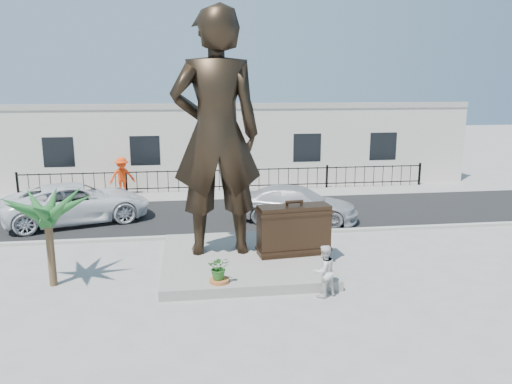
# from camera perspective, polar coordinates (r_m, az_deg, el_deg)

# --- Properties ---
(ground) EXTENTS (100.00, 100.00, 0.00)m
(ground) POSITION_cam_1_polar(r_m,az_deg,el_deg) (15.27, 1.04, -10.09)
(ground) COLOR #9E9991
(ground) RESTS_ON ground
(street) EXTENTS (40.00, 7.00, 0.01)m
(street) POSITION_cam_1_polar(r_m,az_deg,el_deg) (22.80, -2.05, -2.39)
(street) COLOR black
(street) RESTS_ON ground
(curb) EXTENTS (40.00, 0.25, 0.12)m
(curb) POSITION_cam_1_polar(r_m,az_deg,el_deg) (19.44, -1.00, -4.87)
(curb) COLOR #A5A399
(curb) RESTS_ON ground
(far_sidewalk) EXTENTS (40.00, 2.50, 0.02)m
(far_sidewalk) POSITION_cam_1_polar(r_m,az_deg,el_deg) (26.67, -2.92, -0.18)
(far_sidewalk) COLOR #9E9991
(far_sidewalk) RESTS_ON ground
(plinth) EXTENTS (5.20, 5.20, 0.30)m
(plinth) POSITION_cam_1_polar(r_m,az_deg,el_deg) (16.54, -1.49, -7.72)
(plinth) COLOR gray
(plinth) RESTS_ON ground
(fence) EXTENTS (22.00, 0.10, 1.20)m
(fence) POSITION_cam_1_polar(r_m,az_deg,el_deg) (27.32, -3.08, 1.39)
(fence) COLOR black
(fence) RESTS_ON ground
(building) EXTENTS (28.00, 7.00, 4.40)m
(building) POSITION_cam_1_polar(r_m,az_deg,el_deg) (31.21, -3.76, 5.75)
(building) COLOR silver
(building) RESTS_ON ground
(statue) EXTENTS (2.89, 1.93, 7.84)m
(statue) POSITION_cam_1_polar(r_m,az_deg,el_deg) (16.03, -4.57, 6.58)
(statue) COLOR black
(statue) RESTS_ON plinth
(suitcase) EXTENTS (2.40, 0.98, 1.65)m
(suitcase) POSITION_cam_1_polar(r_m,az_deg,el_deg) (16.39, 4.34, -4.35)
(suitcase) COLOR #2F1F14
(suitcase) RESTS_ON plinth
(tourist) EXTENTS (0.89, 0.80, 1.49)m
(tourist) POSITION_cam_1_polar(r_m,az_deg,el_deg) (14.08, 7.75, -8.95)
(tourist) COLOR white
(tourist) RESTS_ON ground
(car_white) EXTENTS (6.55, 4.49, 1.66)m
(car_white) POSITION_cam_1_polar(r_m,az_deg,el_deg) (22.46, -19.75, -1.16)
(car_white) COLOR silver
(car_white) RESTS_ON street
(car_silver) EXTENTS (5.52, 3.65, 1.49)m
(car_silver) POSITION_cam_1_polar(r_m,az_deg,el_deg) (21.38, 4.74, -1.36)
(car_silver) COLOR #ACADB0
(car_silver) RESTS_ON street
(worker) EXTENTS (1.47, 1.12, 2.01)m
(worker) POSITION_cam_1_polar(r_m,az_deg,el_deg) (26.95, -15.05, 1.74)
(worker) COLOR #FD3F0D
(worker) RESTS_ON far_sidewalk
(palm_tree) EXTENTS (1.80, 1.80, 3.20)m
(palm_tree) POSITION_cam_1_polar(r_m,az_deg,el_deg) (16.09, -22.09, -9.84)
(palm_tree) COLOR #1D5021
(palm_tree) RESTS_ON ground
(planter) EXTENTS (0.56, 0.56, 0.40)m
(planter) POSITION_cam_1_polar(r_m,az_deg,el_deg) (14.45, -4.19, -10.62)
(planter) COLOR #AB5E2D
(planter) RESTS_ON ground
(shrub) EXTENTS (0.67, 0.59, 0.70)m
(shrub) POSITION_cam_1_polar(r_m,az_deg,el_deg) (14.24, -4.23, -8.60)
(shrub) COLOR #28601F
(shrub) RESTS_ON planter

